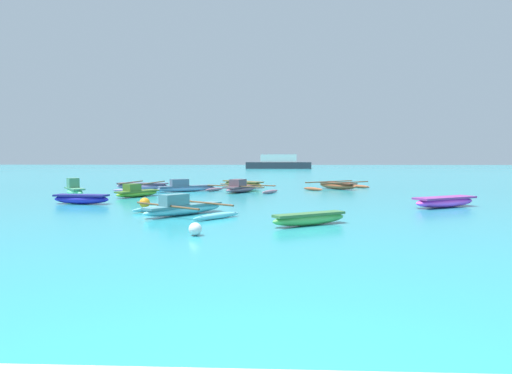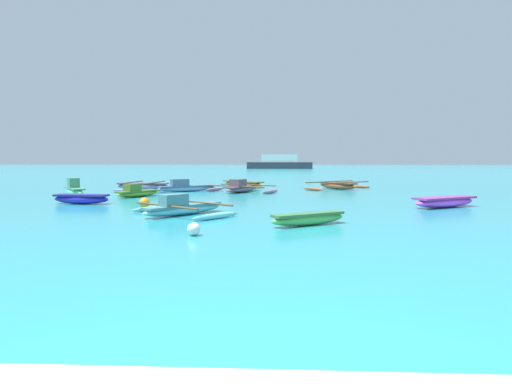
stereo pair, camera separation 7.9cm
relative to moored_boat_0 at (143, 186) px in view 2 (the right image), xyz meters
name	(u,v)px [view 2 (the right image)]	position (x,y,z in m)	size (l,w,h in m)	color
moored_boat_0	(143,186)	(0.00, 0.00, 0.00)	(3.48, 4.08, 0.50)	#8D75A6
moored_boat_1	(182,208)	(5.06, -12.14, 0.01)	(4.10, 3.87, 0.76)	#6FD2E3
moored_boat_2	(308,218)	(9.39, -14.40, -0.03)	(2.47, 1.83, 0.37)	#55B554
moored_boat_3	(241,188)	(6.29, -1.57, 0.02)	(4.40, 3.44, 0.78)	gray
moored_boat_4	(243,184)	(6.11, 2.42, 0.02)	(3.15, 3.02, 0.46)	#A59643
moored_boat_5	(445,201)	(15.29, -9.19, 0.00)	(3.15, 2.28, 0.43)	#E94AE5
moored_boat_6	(81,199)	(-0.16, -8.59, 0.00)	(2.62, 1.02, 0.42)	#2626B7
moored_boat_7	(75,190)	(-2.21, -4.75, 0.10)	(1.91, 2.27, 0.96)	#6DE6A3
moored_boat_8	(136,192)	(1.14, -4.94, 0.01)	(1.98, 2.60, 0.69)	#6FB632
moored_boat_9	(338,186)	(12.28, 1.31, 0.00)	(4.53, 4.08, 0.49)	#A05230
moored_boat_10	(186,187)	(2.97, -1.25, 0.03)	(3.43, 2.53, 0.76)	#7CA0CE
mooring_buoy_0	(194,229)	(6.28, -16.39, -0.06)	(0.35, 0.35, 0.35)	white
mooring_buoy_1	(144,203)	(3.07, -10.02, -0.03)	(0.42, 0.42, 0.42)	orange
distant_ferry	(279,163)	(8.66, 53.80, 0.80)	(11.61, 2.55, 2.55)	#2D333D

